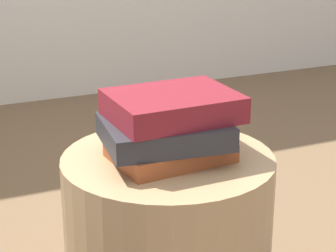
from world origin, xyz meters
TOP-DOWN VIEW (x-y plane):
  - side_table at (0.00, 0.00)m, footprint 0.46×0.46m
  - book_rust at (-0.00, -0.01)m, footprint 0.25×0.19m
  - book_charcoal at (-0.01, -0.01)m, footprint 0.27×0.23m
  - book_maroon at (0.01, -0.00)m, footprint 0.26×0.21m

SIDE VIEW (x-z plane):
  - side_table at x=0.00m, z-range 0.00..0.44m
  - book_rust at x=0.00m, z-range 0.44..0.48m
  - book_charcoal at x=-0.01m, z-range 0.48..0.53m
  - book_maroon at x=0.01m, z-range 0.53..0.59m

